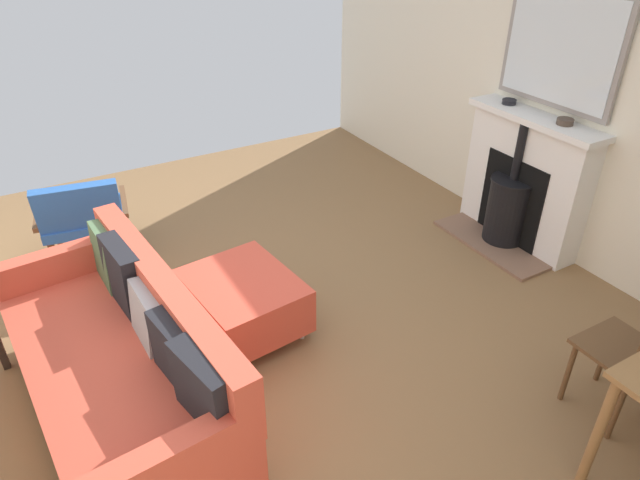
% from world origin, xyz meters
% --- Properties ---
extents(ground_plane, '(5.77, 6.16, 0.01)m').
position_xyz_m(ground_plane, '(0.00, 0.00, -0.00)').
color(ground_plane, olive).
extents(wall_left, '(0.12, 6.16, 2.75)m').
position_xyz_m(wall_left, '(-2.88, 0.00, 1.37)').
color(wall_left, silver).
rests_on(wall_left, ground).
extents(fireplace, '(0.58, 1.19, 1.11)m').
position_xyz_m(fireplace, '(-2.67, 0.02, 0.49)').
color(fireplace, brown).
rests_on(fireplace, ground).
extents(mirror_over_mantel, '(0.04, 1.03, 0.86)m').
position_xyz_m(mirror_over_mantel, '(-2.80, 0.02, 1.60)').
color(mirror_over_mantel, gray).
extents(mantel_bowl_near, '(0.11, 0.11, 0.04)m').
position_xyz_m(mantel_bowl_near, '(-2.70, -0.29, 1.13)').
color(mantel_bowl_near, black).
rests_on(mantel_bowl_near, fireplace).
extents(mantel_bowl_far, '(0.12, 0.12, 0.05)m').
position_xyz_m(mantel_bowl_far, '(-2.70, 0.27, 1.13)').
color(mantel_bowl_far, '#47382D').
rests_on(mantel_bowl_far, fireplace).
extents(sofa, '(1.01, 1.99, 0.84)m').
position_xyz_m(sofa, '(0.66, 0.32, 0.37)').
color(sofa, '#B2B2B7').
rests_on(sofa, ground).
extents(ottoman, '(0.73, 0.84, 0.41)m').
position_xyz_m(ottoman, '(-0.17, -0.01, 0.25)').
color(ottoman, '#B2B2B7').
rests_on(ottoman, ground).
extents(armchair_accent, '(0.76, 0.69, 0.77)m').
position_xyz_m(armchair_accent, '(0.57, -1.40, 0.44)').
color(armchair_accent, brown).
rests_on(armchair_accent, ground).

